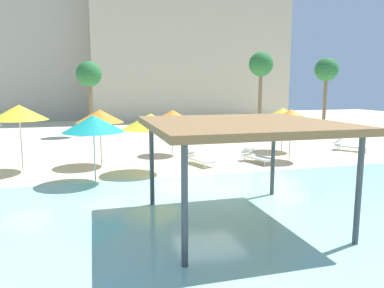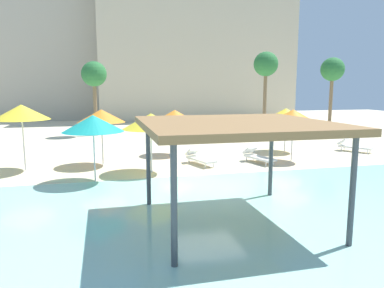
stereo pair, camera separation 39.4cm
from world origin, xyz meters
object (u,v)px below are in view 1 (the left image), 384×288
(beach_umbrella_yellow_4, at_px, (283,113))
(beach_umbrella_orange_3, at_px, (173,115))
(beach_umbrella_orange_7, at_px, (100,116))
(lounge_chair_0, at_px, (348,145))
(palm_tree_1, at_px, (89,75))
(beach_umbrella_yellow_2, at_px, (19,112))
(lounge_chair_1, at_px, (198,158))
(beach_umbrella_orange_5, at_px, (291,115))
(beach_umbrella_teal_1, at_px, (93,124))
(palm_tree_0, at_px, (326,71))
(lounge_chair_2, at_px, (256,156))
(palm_tree_2, at_px, (261,66))
(shade_pavilion, at_px, (241,127))
(beach_umbrella_yellow_0, at_px, (151,121))

(beach_umbrella_yellow_4, bearing_deg, beach_umbrella_orange_3, 175.07)
(beach_umbrella_orange_7, height_order, lounge_chair_0, beach_umbrella_orange_7)
(palm_tree_1, bearing_deg, beach_umbrella_orange_7, -87.68)
(beach_umbrella_yellow_2, height_order, lounge_chair_1, beach_umbrella_yellow_2)
(beach_umbrella_yellow_4, xyz_separation_m, beach_umbrella_orange_5, (-0.99, -2.57, 0.12))
(beach_umbrella_orange_3, bearing_deg, beach_umbrella_yellow_2, -162.80)
(beach_umbrella_teal_1, bearing_deg, beach_umbrella_orange_7, 84.48)
(lounge_chair_1, distance_m, palm_tree_0, 17.59)
(beach_umbrella_orange_5, bearing_deg, lounge_chair_2, -178.71)
(beach_umbrella_yellow_2, xyz_separation_m, beach_umbrella_orange_3, (7.28, 2.25, -0.42))
(beach_umbrella_orange_3, xyz_separation_m, palm_tree_2, (8.64, 7.09, 3.13))
(beach_umbrella_orange_3, distance_m, beach_umbrella_orange_5, 6.24)
(palm_tree_2, bearing_deg, palm_tree_1, 169.93)
(shade_pavilion, relative_size, lounge_chair_1, 2.43)
(beach_umbrella_orange_5, bearing_deg, palm_tree_2, 72.44)
(palm_tree_0, bearing_deg, palm_tree_2, 178.39)
(beach_umbrella_yellow_4, bearing_deg, shade_pavilion, -124.37)
(lounge_chair_1, bearing_deg, palm_tree_2, 123.45)
(beach_umbrella_yellow_4, bearing_deg, beach_umbrella_orange_5, -111.06)
(beach_umbrella_yellow_2, xyz_separation_m, lounge_chair_0, (17.50, 0.72, -2.28))
(lounge_chair_0, bearing_deg, shade_pavilion, -84.72)
(palm_tree_2, bearing_deg, beach_umbrella_teal_1, -136.55)
(beach_umbrella_orange_5, distance_m, palm_tree_1, 16.04)
(shade_pavilion, xyz_separation_m, palm_tree_0, (14.89, 17.49, 2.36))
(palm_tree_1, bearing_deg, beach_umbrella_yellow_0, -79.34)
(beach_umbrella_yellow_2, bearing_deg, lounge_chair_0, 2.36)
(lounge_chair_0, height_order, palm_tree_2, palm_tree_2)
(beach_umbrella_orange_5, height_order, lounge_chair_2, beach_umbrella_orange_5)
(beach_umbrella_yellow_4, xyz_separation_m, lounge_chair_1, (-5.78, -2.33, -1.87))
(beach_umbrella_orange_5, bearing_deg, beach_umbrella_orange_3, 149.96)
(palm_tree_2, bearing_deg, shade_pavilion, -117.24)
(beach_umbrella_orange_7, bearing_deg, lounge_chair_2, -9.99)
(beach_umbrella_orange_3, height_order, beach_umbrella_orange_5, beach_umbrella_orange_5)
(beach_umbrella_teal_1, relative_size, beach_umbrella_orange_5, 1.01)
(beach_umbrella_orange_5, height_order, palm_tree_1, palm_tree_1)
(beach_umbrella_teal_1, relative_size, beach_umbrella_orange_3, 1.07)
(beach_umbrella_yellow_0, height_order, palm_tree_0, palm_tree_0)
(beach_umbrella_orange_5, bearing_deg, beach_umbrella_orange_7, 172.26)
(beach_umbrella_yellow_2, bearing_deg, beach_umbrella_orange_3, 17.20)
(palm_tree_2, bearing_deg, lounge_chair_0, -79.63)
(beach_umbrella_yellow_2, xyz_separation_m, palm_tree_0, (21.73, 9.19, 2.39))
(beach_umbrella_orange_7, height_order, lounge_chair_1, beach_umbrella_orange_7)
(beach_umbrella_yellow_4, relative_size, lounge_chair_1, 1.26)
(beach_umbrella_yellow_4, xyz_separation_m, lounge_chair_2, (-2.87, -2.62, -1.87))
(beach_umbrella_orange_7, relative_size, palm_tree_2, 0.41)
(beach_umbrella_orange_3, distance_m, beach_umbrella_orange_7, 4.32)
(beach_umbrella_yellow_0, xyz_separation_m, lounge_chair_1, (2.44, 1.11, -1.91))
(beach_umbrella_orange_5, xyz_separation_m, lounge_chair_1, (-4.79, 0.24, -1.99))
(lounge_chair_1, bearing_deg, palm_tree_0, 107.62)
(lounge_chair_2, bearing_deg, beach_umbrella_yellow_4, 115.54)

